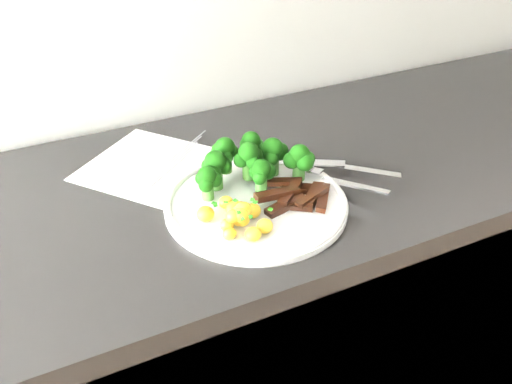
{
  "coord_description": "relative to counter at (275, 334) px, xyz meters",
  "views": [
    {
      "loc": [
        -0.37,
        0.92,
        1.4
      ],
      "look_at": [
        -0.04,
        1.6,
        0.9
      ],
      "focal_mm": 38.92,
      "sensor_mm": 36.0,
      "label": 1
    }
  ],
  "objects": [
    {
      "name": "plate",
      "position": [
        -0.09,
        -0.09,
        0.44
      ],
      "size": [
        0.3,
        0.3,
        0.02
      ],
      "color": "white",
      "rests_on": "counter"
    },
    {
      "name": "potatoes",
      "position": [
        -0.14,
        -0.13,
        0.46
      ],
      "size": [
        0.1,
        0.12,
        0.04
      ],
      "color": "gold",
      "rests_on": "plate"
    },
    {
      "name": "counter",
      "position": [
        0.0,
        0.0,
        0.0
      ],
      "size": [
        2.31,
        0.58,
        0.87
      ],
      "color": "black",
      "rests_on": "ground"
    },
    {
      "name": "knife",
      "position": [
        0.11,
        -0.07,
        0.44
      ],
      "size": [
        0.2,
        0.15,
        0.03
      ],
      "color": "silver",
      "rests_on": "plate"
    },
    {
      "name": "fork",
      "position": [
        0.07,
        -0.1,
        0.45
      ],
      "size": [
        0.11,
        0.17,
        0.02
      ],
      "color": "silver",
      "rests_on": "plate"
    },
    {
      "name": "beef_strips",
      "position": [
        -0.03,
        -0.11,
        0.46
      ],
      "size": [
        0.14,
        0.12,
        0.03
      ],
      "color": "black",
      "rests_on": "plate"
    },
    {
      "name": "broccoli",
      "position": [
        -0.07,
        -0.03,
        0.49
      ],
      "size": [
        0.21,
        0.12,
        0.08
      ],
      "color": "#336524",
      "rests_on": "plate"
    },
    {
      "name": "recipe_paper",
      "position": [
        -0.18,
        0.09,
        0.44
      ],
      "size": [
        0.36,
        0.38,
        0.0
      ],
      "color": "white",
      "rests_on": "counter"
    }
  ]
}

